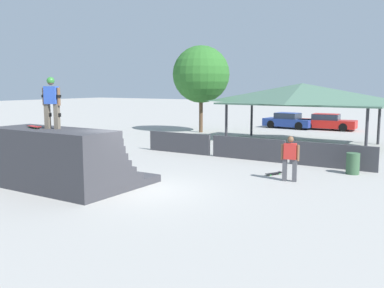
# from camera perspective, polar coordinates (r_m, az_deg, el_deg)

# --- Properties ---
(ground_plane) EXTENTS (160.00, 160.00, 0.00)m
(ground_plane) POSITION_cam_1_polar(r_m,az_deg,el_deg) (14.61, -7.50, -6.16)
(ground_plane) COLOR #A3A09B
(quarter_pipe_ramp) EXTENTS (4.69, 3.78, 2.06)m
(quarter_pipe_ramp) POSITION_cam_1_polar(r_m,az_deg,el_deg) (15.43, -16.89, -2.32)
(quarter_pipe_ramp) COLOR #38383D
(quarter_pipe_ramp) RESTS_ON ground
(skater_on_deck) EXTENTS (0.75, 0.36, 1.73)m
(skater_on_deck) POSITION_cam_1_polar(r_m,az_deg,el_deg) (15.09, -18.24, 5.70)
(skater_on_deck) COLOR #6B6051
(skater_on_deck) RESTS_ON quarter_pipe_ramp
(skateboard_on_deck) EXTENTS (0.82, 0.42, 0.09)m
(skateboard_on_deck) POSITION_cam_1_polar(r_m,az_deg,el_deg) (15.49, -20.27, 2.19)
(skateboard_on_deck) COLOR green
(skateboard_on_deck) RESTS_ON quarter_pipe_ramp
(bystander_walking) EXTENTS (0.68, 0.30, 1.68)m
(bystander_walking) POSITION_cam_1_polar(r_m,az_deg,el_deg) (16.08, 12.94, -1.61)
(bystander_walking) COLOR #4C4C51
(bystander_walking) RESTS_ON ground
(skateboard_on_ground) EXTENTS (0.52, 0.79, 0.09)m
(skateboard_on_ground) POSITION_cam_1_polar(r_m,az_deg,el_deg) (17.28, 10.95, -3.85)
(skateboard_on_ground) COLOR green
(skateboard_on_ground) RESTS_ON ground
(barrier_fence) EXTENTS (11.61, 0.12, 1.05)m
(barrier_fence) POSITION_cam_1_polar(r_m,az_deg,el_deg) (20.50, 7.43, -0.62)
(barrier_fence) COLOR #3D3D42
(barrier_fence) RESTS_ON ground
(pavilion_shelter) EXTENTS (9.74, 4.46, 3.64)m
(pavilion_shelter) POSITION_cam_1_polar(r_m,az_deg,el_deg) (26.86, 14.44, 6.45)
(pavilion_shelter) COLOR #2D2D33
(pavilion_shelter) RESTS_ON ground
(tree_beside_pavilion) EXTENTS (4.22, 4.22, 6.44)m
(tree_beside_pavilion) POSITION_cam_1_polar(r_m,az_deg,el_deg) (32.08, 1.22, 9.26)
(tree_beside_pavilion) COLOR brown
(tree_beside_pavilion) RESTS_ON ground
(trash_bin) EXTENTS (0.52, 0.52, 0.85)m
(trash_bin) POSITION_cam_1_polar(r_m,az_deg,el_deg) (18.19, 20.66, -2.46)
(trash_bin) COLOR #385B3D
(trash_bin) RESTS_ON ground
(parked_car_blue) EXTENTS (4.14, 2.01, 1.27)m
(parked_car_blue) POSITION_cam_1_polar(r_m,az_deg,el_deg) (36.09, 12.74, 3.01)
(parked_car_blue) COLOR navy
(parked_car_blue) RESTS_ON ground
(parked_car_red) EXTENTS (4.46, 1.94, 1.27)m
(parked_car_red) POSITION_cam_1_polar(r_m,az_deg,el_deg) (35.62, 17.55, 2.78)
(parked_car_red) COLOR red
(parked_car_red) RESTS_ON ground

